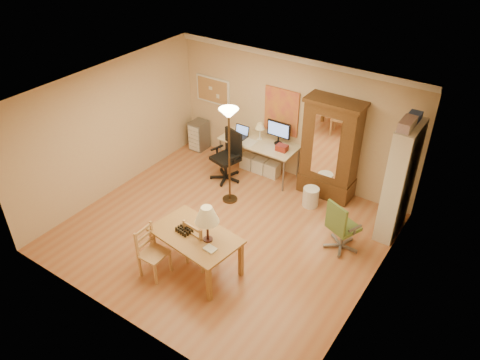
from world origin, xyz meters
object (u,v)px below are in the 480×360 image
Objects in this scene: office_chair_green at (341,236)px; dining_table at (199,230)px; armoire at (330,155)px; bookshelf at (399,182)px; office_chair_black at (227,167)px; computer_desk at (261,154)px.

dining_table is at bearing -133.18° from office_chair_green.
dining_table is 0.74× the size of armoire.
office_chair_black is at bearing -175.95° from bookshelf.
bookshelf is (3.08, -0.37, 0.62)m from computer_desk.
dining_table is 2.56m from office_chair_green.
office_chair_green is at bearing -28.41° from computer_desk.
armoire is at bearing 163.54° from bookshelf.
dining_table is at bearing -129.02° from bookshelf.
office_chair_black is at bearing 116.76° from dining_table.
armoire is (1.56, 0.08, 0.44)m from computer_desk.
dining_table is 0.71× the size of bookshelf.
office_chair_green is at bearing -56.34° from armoire.
computer_desk is at bearing 104.29° from dining_table.
computer_desk is 2.87m from office_chair_green.
office_chair_green is (1.70, 1.82, -0.60)m from dining_table.
dining_table is 3.30m from computer_desk.
computer_desk is 0.82× the size of armoire.
armoire is (2.03, 0.70, 0.62)m from office_chair_black.
office_chair_black is at bearing 166.18° from office_chair_green.
bookshelf is (3.56, 0.25, 0.80)m from office_chair_black.
armoire is at bearing 77.09° from dining_table.
armoire reaches higher than office_chair_black.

